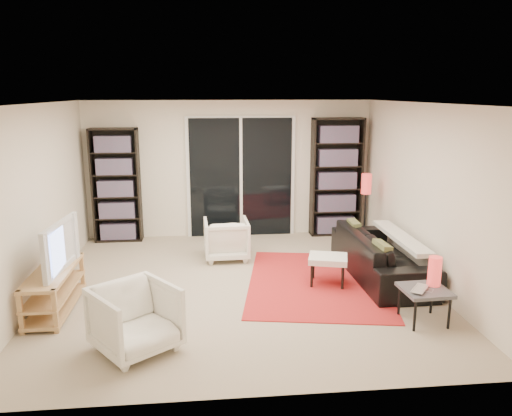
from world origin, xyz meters
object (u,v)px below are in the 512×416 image
Objects in this scene: ottoman at (328,260)px; floor_lamp at (366,192)px; armchair_back at (226,239)px; side_table at (425,292)px; sofa at (381,255)px; bookshelf_right at (336,177)px; tv_stand at (55,289)px; bookshelf_left at (116,185)px; armchair_front at (135,319)px.

ottoman is 0.49× the size of floor_lamp.
armchair_back is 2.44m from floor_lamp.
ottoman and side_table have the same top height.
sofa and armchair_back have the same top height.
bookshelf_right reaches higher than tv_stand.
bookshelf_left is 2.61× the size of armchair_front.
bookshelf_left is at bearing 64.63° from armchair_front.
bookshelf_right is 2.59m from ottoman.
armchair_front is (0.80, -3.92, -0.63)m from bookshelf_left.
sofa is 2.88× the size of armchair_front.
bookshelf_left reaches higher than armchair_front.
armchair_front is 1.44× the size of side_table.
bookshelf_right is at bearing 15.20° from armchair_front.
floor_lamp is at bearing 6.45° from armchair_front.
sofa is 2.34m from armchair_back.
bookshelf_right is 2.81× the size of armchair_front.
armchair_back is (1.83, -1.16, -0.66)m from bookshelf_left.
bookshelf_left is 5.37m from side_table.
armchair_front is (-1.02, -2.76, 0.03)m from armchair_back.
tv_stand is 1.53m from armchair_front.
tv_stand is 2.70m from armchair_back.
side_table is at bearing -88.61° from bookshelf_right.
armchair_back is 2.94m from armchair_front.
side_table is at bearing -10.06° from tv_stand.
armchair_back reaches higher than side_table.
side_table is at bearing -42.43° from bookshelf_left.
ottoman is at bearing 7.79° from tv_stand.
armchair_front is (1.09, -1.07, 0.08)m from tv_stand.
sofa is 1.75× the size of floor_lamp.
side_table is at bearing 128.89° from armchair_back.
armchair_back is (2.11, 1.69, 0.05)m from tv_stand.
bookshelf_right is at bearing 73.26° from ottoman.
bookshelf_right is (3.85, -0.00, 0.07)m from bookshelf_left.
bookshelf_right is 3.04× the size of armchair_back.
bookshelf_right is 5.08m from tv_stand.
sofa is 1.54m from floor_lamp.
armchair_back is 0.92× the size of armchair_front.
bookshelf_left is 3.27× the size of ottoman.
armchair_front is at bearing -146.57° from ottoman.
sofa is at bearing -7.57° from armchair_front.
bookshelf_right is 2.45m from armchair_back.
ottoman is (-0.72, -2.38, -0.71)m from bookshelf_right.
armchair_front is (-3.05, -3.92, -0.71)m from bookshelf_right.
floor_lamp is at bearing -9.35° from sofa.
armchair_back is (-2.02, -1.16, -0.74)m from bookshelf_right.
side_table is 2.91m from floor_lamp.
armchair_back reaches higher than ottoman.
bookshelf_left is at bearing 169.75° from floor_lamp.
sofa is 4.13× the size of side_table.
bookshelf_right is 0.98× the size of sofa.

